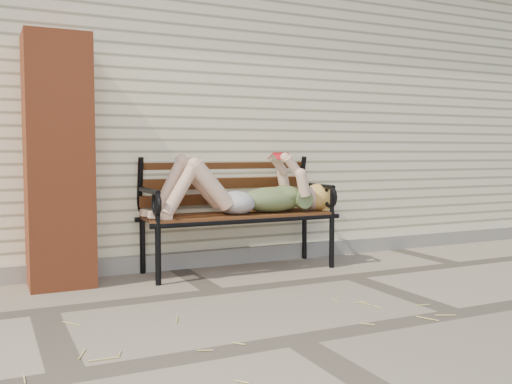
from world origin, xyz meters
TOP-DOWN VIEW (x-y plane):
  - ground at (0.00, 0.00)m, footprint 80.00×80.00m
  - house_wall at (0.00, 3.00)m, footprint 8.00×4.00m
  - foundation_strip at (0.00, 0.97)m, footprint 8.00×0.10m
  - brick_pillar at (-2.30, 0.75)m, footprint 0.50×0.50m
  - garden_bench at (-0.76, 0.77)m, footprint 1.88×0.75m
  - reading_woman at (-0.75, 0.63)m, footprint 1.77×0.40m
  - straw_scatter at (-0.98, -1.04)m, footprint 2.97×1.37m

SIDE VIEW (x-z plane):
  - ground at x=0.00m, z-range 0.00..0.00m
  - straw_scatter at x=-0.98m, z-range 0.00..0.01m
  - foundation_strip at x=0.00m, z-range 0.00..0.15m
  - garden_bench at x=-0.76m, z-range 0.07..1.29m
  - reading_woman at x=-0.75m, z-range 0.44..1.00m
  - brick_pillar at x=-2.30m, z-range 0.00..2.00m
  - house_wall at x=0.00m, z-range 0.00..3.00m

